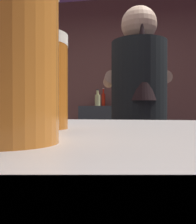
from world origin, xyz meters
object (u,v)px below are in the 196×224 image
bottle_olive_oil (119,99)px  pint_glass_near (38,82)px  bottle_soy (98,100)px  bartender (139,124)px  bottle_vinegar (103,99)px  chefs_knife (177,129)px  pint_glass_far (8,60)px  mixing_bowl (85,125)px

bottle_olive_oil → pint_glass_near: bearing=-86.9°
pint_glass_near → bottle_soy: (-0.45, 2.97, 0.10)m
bartender → bottle_vinegar: (-0.51, 1.88, 0.24)m
bottle_soy → bottle_vinegar: bearing=65.0°
bartender → bottle_soy: (-0.57, 1.75, 0.22)m
chefs_knife → bottle_olive_oil: size_ratio=1.00×
bottle_soy → bottle_olive_oil: (0.28, 0.07, 0.01)m
pint_glass_far → bottle_olive_oil: (-0.21, 3.18, 0.11)m
pint_glass_far → bottle_soy: bottle_soy is taller
chefs_knife → bartender: bearing=-109.3°
bartender → pint_glass_far: bearing=165.5°
pint_glass_near → bottle_vinegar: bottle_vinegar is taller
bartender → pint_glass_near: bartender is taller
mixing_bowl → bottle_soy: 1.25m
bottle_soy → bottle_olive_oil: bearing=13.8°
chefs_knife → pint_glass_far: size_ratio=1.85×
bartender → bottle_vinegar: size_ratio=6.86×
bottle_olive_oil → pint_glass_far: bearing=-86.3°
pint_glass_near → pint_glass_far: same height
pint_glass_far → bottle_soy: size_ratio=0.58×
mixing_bowl → bottle_vinegar: size_ratio=0.68×
bottle_soy → bottle_olive_oil: 0.29m
mixing_bowl → pint_glass_near: bearing=-79.0°
mixing_bowl → bottle_vinegar: 1.37m
pint_glass_near → bottle_olive_oil: bottle_olive_oil is taller
bartender → pint_glass_near: size_ratio=13.27×
pint_glass_near → bottle_soy: bottle_soy is taller
bartender → bottle_soy: 1.85m
bartender → bottle_vinegar: 1.96m
chefs_knife → pint_glass_far: (-0.36, -1.77, 0.19)m
mixing_bowl → bottle_soy: (-0.11, 1.21, 0.27)m
bartender → chefs_knife: bearing=-45.4°
chefs_knife → bottle_soy: bottle_soy is taller
bartender → mixing_bowl: 0.71m
pint_glass_near → bottle_soy: size_ratio=0.58×
bottle_olive_oil → chefs_knife: bearing=-68.0°
mixing_bowl → bottle_olive_oil: 1.32m
pint_glass_near → bottle_vinegar: bearing=97.2°
chefs_knife → pint_glass_far: bearing=-86.4°
chefs_knife → pint_glass_near: pint_glass_near is taller
chefs_knife → bottle_olive_oil: (-0.57, 1.41, 0.29)m
pint_glass_near → pint_glass_far: (0.04, -0.14, 0.00)m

